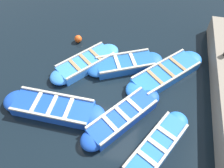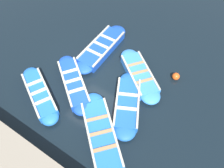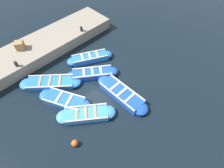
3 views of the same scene
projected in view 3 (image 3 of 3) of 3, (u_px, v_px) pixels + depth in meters
The scene contains 14 objects.
ground_plane at pixel (91, 86), 11.20m from camera, with size 120.00×120.00×0.00m, color black.
boat_alongside at pixel (122, 94), 10.60m from camera, with size 3.83×1.04×0.45m.
boat_drifting at pixel (51, 83), 11.14m from camera, with size 3.29×3.52×0.41m.
boat_outer_left at pixel (93, 74), 11.59m from camera, with size 2.65×3.21×0.45m.
boat_bow_out at pixel (86, 114), 9.76m from camera, with size 2.73×3.14×0.42m.
boat_outer_right at pixel (90, 58), 12.50m from camera, with size 2.19×3.24×0.45m.
boat_stern_in at pixel (65, 100), 10.33m from camera, with size 3.36×2.26×0.41m.
quay_wall at pixel (46, 44), 13.09m from camera, with size 2.81×10.59×0.82m.
bollard_north at pixel (81, 29), 13.30m from camera, with size 0.20×0.20×0.35m, color black.
bollard_mid_north at pixel (16, 64), 11.03m from camera, with size 0.20×0.20×0.35m, color black.
wooden_crate at pixel (20, 45), 11.98m from camera, with size 0.55×0.55×0.55m, color olive.
buoy_orange_near at pixel (132, 109), 10.01m from camera, with size 0.28×0.28×0.28m, color #E05119.
buoy_yellow_far at pixel (27, 83), 11.14m from camera, with size 0.30×0.30×0.30m, color #EAB214.
buoy_white_drifting at pixel (75, 143), 8.77m from camera, with size 0.35×0.35×0.35m, color #E05119.
Camera 3 is at (-5.74, 3.80, 8.93)m, focal length 28.00 mm.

